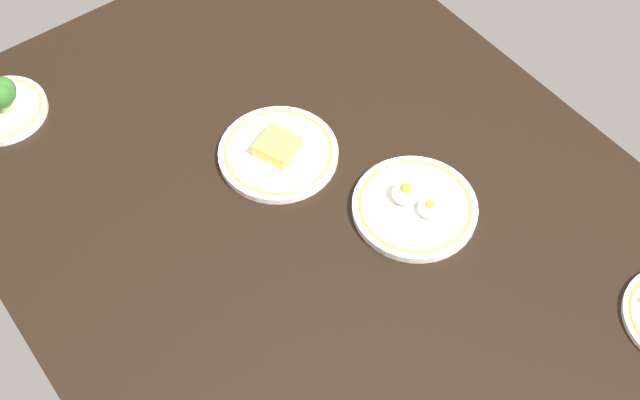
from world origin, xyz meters
The scene contains 4 objects.
dining_table centered at (0.00, 0.00, 2.00)cm, with size 140.67×106.23×4.00cm, color black.
plate_broccoli centered at (-54.03, -35.15, 6.79)cm, with size 17.07×17.07×8.54cm.
plate_cheese centered at (-13.84, 0.80, 5.08)cm, with size 22.26×22.26×4.07cm.
plate_eggs centered at (10.58, 12.88, 5.14)cm, with size 22.19×22.19×5.17cm.
Camera 1 is at (66.21, -50.05, 122.42)cm, focal length 45.81 mm.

